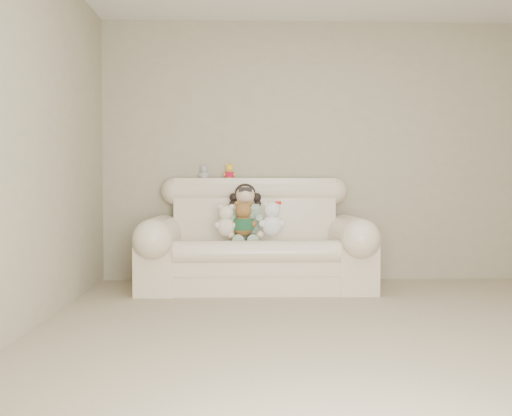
# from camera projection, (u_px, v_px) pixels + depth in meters

# --- Properties ---
(floor) EXTENTS (5.00, 5.00, 0.00)m
(floor) POSITION_uv_depth(u_px,v_px,m) (393.00, 351.00, 3.19)
(floor) COLOR gray
(floor) RESTS_ON ground
(wall_back) EXTENTS (4.50, 0.00, 4.50)m
(wall_back) POSITION_uv_depth(u_px,v_px,m) (326.00, 151.00, 5.64)
(wall_back) COLOR #AEA58A
(wall_back) RESTS_ON ground
(sofa) EXTENTS (2.10, 0.95, 1.03)m
(sofa) POSITION_uv_depth(u_px,v_px,m) (256.00, 233.00, 5.14)
(sofa) COLOR #FFECCD
(sofa) RESTS_ON floor
(seated_child) EXTENTS (0.34, 0.41, 0.56)m
(seated_child) POSITION_uv_depth(u_px,v_px,m) (245.00, 212.00, 5.21)
(seated_child) COLOR #306C3C
(seated_child) RESTS_ON sofa
(brown_teddy) EXTENTS (0.27, 0.23, 0.37)m
(brown_teddy) POSITION_uv_depth(u_px,v_px,m) (243.00, 215.00, 5.01)
(brown_teddy) COLOR brown
(brown_teddy) RESTS_ON sofa
(white_cat) EXTENTS (0.24, 0.19, 0.38)m
(white_cat) POSITION_uv_depth(u_px,v_px,m) (272.00, 215.00, 5.00)
(white_cat) COLOR white
(white_cat) RESTS_ON sofa
(cream_teddy) EXTENTS (0.22, 0.17, 0.34)m
(cream_teddy) POSITION_uv_depth(u_px,v_px,m) (226.00, 217.00, 4.99)
(cream_teddy) COLOR white
(cream_teddy) RESTS_ON sofa
(yellow_mini_bear) EXTENTS (0.14, 0.11, 0.19)m
(yellow_mini_bear) POSITION_uv_depth(u_px,v_px,m) (229.00, 170.00, 5.48)
(yellow_mini_bear) COLOR yellow
(yellow_mini_bear) RESTS_ON sofa
(grey_mini_plush) EXTENTS (0.13, 0.11, 0.17)m
(grey_mini_plush) POSITION_uv_depth(u_px,v_px,m) (204.00, 171.00, 5.49)
(grey_mini_plush) COLOR #B3B2BA
(grey_mini_plush) RESTS_ON sofa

